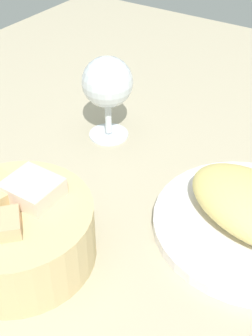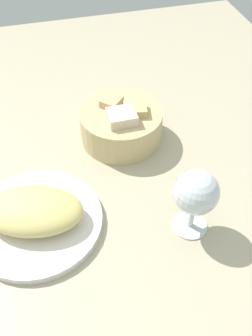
{
  "view_description": "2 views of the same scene",
  "coord_description": "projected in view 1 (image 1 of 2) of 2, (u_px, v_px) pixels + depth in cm",
  "views": [
    {
      "loc": [
        -12.06,
        34.07,
        39.77
      ],
      "look_at": [
        13.96,
        -5.33,
        3.43
      ],
      "focal_mm": 49.27,
      "sensor_mm": 36.0,
      "label": 1
    },
    {
      "loc": [
        2.19,
        -50.3,
        56.49
      ],
      "look_at": [
        15.28,
        -1.25,
        3.4
      ],
      "focal_mm": 41.62,
      "sensor_mm": 36.0,
      "label": 2
    }
  ],
  "objects": [
    {
      "name": "ground_plane",
      "position": [
        202.0,
        263.0,
        0.53
      ],
      "size": [
        140.0,
        140.0,
        2.0
      ],
      "primitive_type": "cube",
      "color": "#B7AB8D"
    },
    {
      "name": "plate",
      "position": [
        250.0,
        224.0,
        0.55
      ],
      "size": [
        23.35,
        23.35,
        1.4
      ],
      "primitive_type": "cylinder",
      "color": "white",
      "rests_on": "ground_plane"
    },
    {
      "name": "bread_basket",
      "position": [
        17.0,
        230.0,
        0.5
      ],
      "size": [
        17.23,
        17.23,
        9.06
      ],
      "color": "#CEB57E",
      "rests_on": "ground_plane"
    },
    {
      "name": "wine_glass_near",
      "position": [
        107.0,
        85.0,
        0.67
      ],
      "size": [
        7.52,
        7.52,
        12.9
      ],
      "color": "silver",
      "rests_on": "ground_plane"
    }
  ]
}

